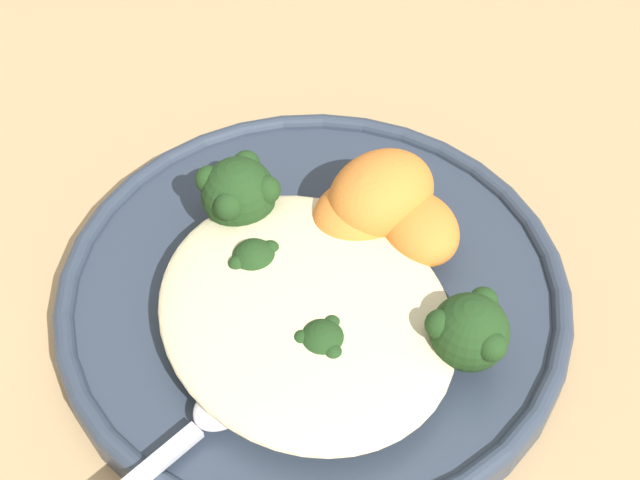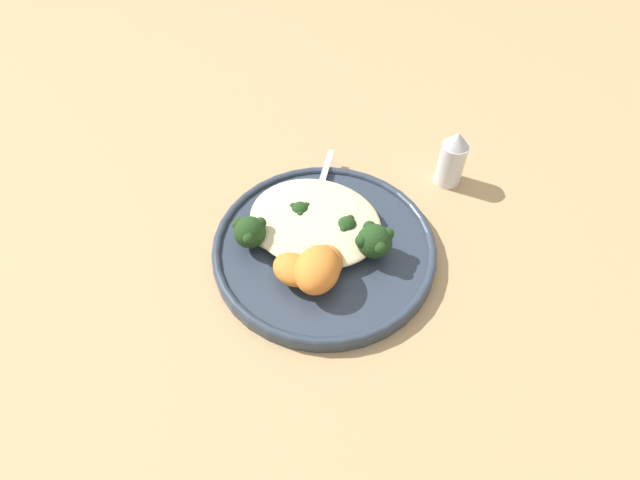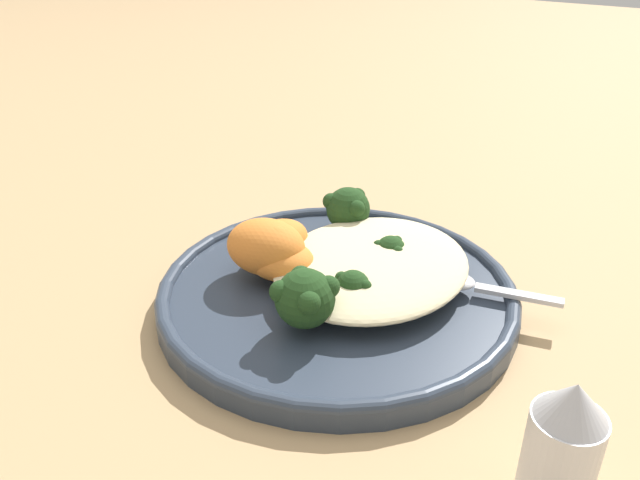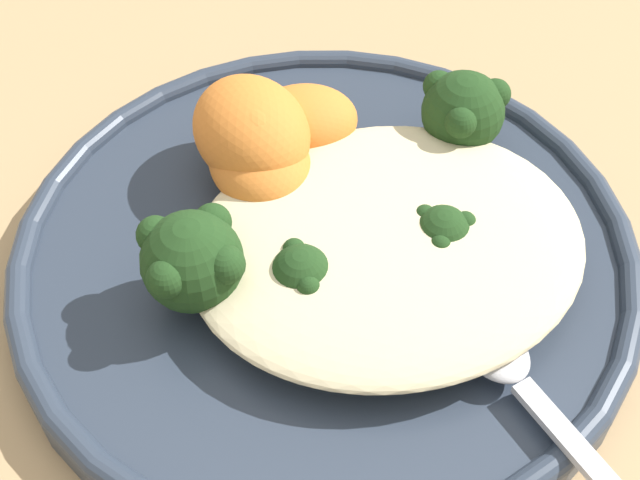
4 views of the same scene
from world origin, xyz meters
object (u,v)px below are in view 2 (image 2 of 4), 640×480
sweet_potato_chunk_0 (318,270)px  sweet_potato_chunk_2 (293,269)px  sweet_potato_chunk_1 (324,265)px  sweet_potato_chunk_3 (316,264)px  broccoli_stalk_1 (337,237)px  broccoli_stalk_2 (305,224)px  broccoli_stalk_0 (371,243)px  spoon (321,183)px  plate (324,247)px  quinoa_mound (315,221)px  broccoli_stalk_3 (258,236)px  salt_shaker (452,159)px

sweet_potato_chunk_0 → sweet_potato_chunk_2: sweet_potato_chunk_0 is taller
sweet_potato_chunk_1 → sweet_potato_chunk_3: bearing=-130.6°
sweet_potato_chunk_0 → broccoli_stalk_1: bearing=95.5°
broccoli_stalk_2 → sweet_potato_chunk_2: bearing=153.3°
broccoli_stalk_0 → broccoli_stalk_1: size_ratio=0.85×
broccoli_stalk_1 → sweet_potato_chunk_1: bearing=-173.0°
sweet_potato_chunk_3 → sweet_potato_chunk_0: bearing=-48.5°
broccoli_stalk_1 → sweet_potato_chunk_1: size_ratio=1.76×
broccoli_stalk_2 → spoon: size_ratio=0.86×
broccoli_stalk_0 → sweet_potato_chunk_1: broccoli_stalk_0 is taller
plate → broccoli_stalk_1: (0.01, 0.01, 0.02)m
quinoa_mound → broccoli_stalk_3: broccoli_stalk_3 is taller
broccoli_stalk_2 → sweet_potato_chunk_1: bearing=-178.0°
sweet_potato_chunk_3 → salt_shaker: 0.27m
quinoa_mound → broccoli_stalk_1: 0.04m
sweet_potato_chunk_1 → salt_shaker: salt_shaker is taller
sweet_potato_chunk_1 → sweet_potato_chunk_3: (-0.01, -0.01, 0.01)m
sweet_potato_chunk_2 → broccoli_stalk_2: bearing=107.4°
quinoa_mound → sweet_potato_chunk_3: (0.04, -0.07, 0.01)m
salt_shaker → broccoli_stalk_1: bearing=-114.5°
broccoli_stalk_0 → sweet_potato_chunk_3: (-0.04, -0.06, 0.00)m
broccoli_stalk_2 → sweet_potato_chunk_1: sweet_potato_chunk_1 is taller
broccoli_stalk_3 → spoon: (0.02, 0.13, -0.01)m
quinoa_mound → broccoli_stalk_0: broccoli_stalk_0 is taller
quinoa_mound → broccoli_stalk_1: size_ratio=1.70×
quinoa_mound → sweet_potato_chunk_0: size_ratio=2.64×
broccoli_stalk_3 → sweet_potato_chunk_2: broccoli_stalk_3 is taller
spoon → salt_shaker: bearing=-67.8°
quinoa_mound → spoon: size_ratio=1.71×
broccoli_stalk_0 → salt_shaker: size_ratio=1.00×
broccoli_stalk_0 → sweet_potato_chunk_2: broccoli_stalk_0 is taller
spoon → broccoli_stalk_3: bearing=156.1°
plate → sweet_potato_chunk_0: size_ratio=4.34×
sweet_potato_chunk_2 → broccoli_stalk_0: bearing=47.5°
broccoli_stalk_2 → sweet_potato_chunk_2: sweet_potato_chunk_2 is taller
broccoli_stalk_0 → sweet_potato_chunk_0: 0.08m
broccoli_stalk_2 → sweet_potato_chunk_3: 0.08m
sweet_potato_chunk_3 → broccoli_stalk_2: bearing=128.7°
sweet_potato_chunk_3 → salt_shaker: salt_shaker is taller
plate → spoon: 0.10m
broccoli_stalk_2 → broccoli_stalk_3: bearing=96.8°
sweet_potato_chunk_0 → sweet_potato_chunk_2: 0.03m
plate → sweet_potato_chunk_2: bearing=-98.1°
broccoli_stalk_1 → sweet_potato_chunk_1: sweet_potato_chunk_1 is taller
sweet_potato_chunk_3 → quinoa_mound: bearing=118.3°
sweet_potato_chunk_1 → broccoli_stalk_0: bearing=53.6°
plate → sweet_potato_chunk_0: (0.02, -0.06, 0.03)m
broccoli_stalk_2 → salt_shaker: bearing=-78.8°
broccoli_stalk_3 → broccoli_stalk_1: bearing=-151.6°
plate → sweet_potato_chunk_0: 0.07m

